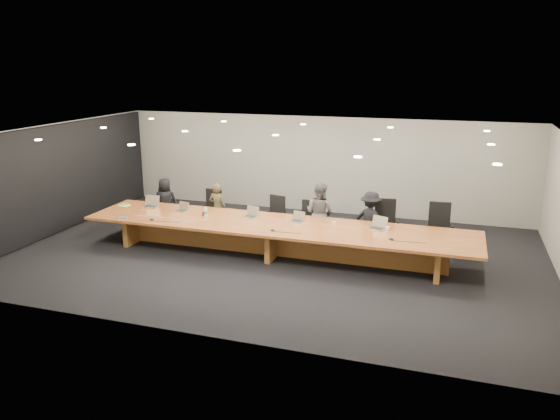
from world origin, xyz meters
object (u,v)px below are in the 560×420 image
Objects in this scene: mic_right at (391,239)px; amber_mug at (204,214)px; chair_mid_left at (273,217)px; av_box at (123,218)px; chair_left at (210,210)px; chair_far_left at (159,208)px; laptop_e at (377,223)px; chair_right at (385,224)px; chair_far_right at (439,228)px; mic_left at (152,219)px; conference_table at (276,234)px; paper_cup_near at (334,224)px; chair_mid_right at (308,221)px; paper_cup_far at (388,229)px; person_a at (165,202)px; person_b at (218,208)px; person_d at (370,220)px; laptop_d at (297,217)px; mic_center at (273,230)px; laptop_c at (250,212)px; laptop_a at (150,202)px; laptop_b at (181,207)px; person_c at (319,213)px; water_bottle at (206,213)px.

amber_mug is at bearing 174.46° from mic_right.
chair_mid_left is 5.07× the size of av_box.
chair_left is at bearing -163.83° from chair_mid_left.
laptop_e is (5.95, -0.89, 0.38)m from chair_far_left.
amber_mug is (-4.17, -1.17, 0.21)m from chair_right.
chair_far_right is 6.69m from mic_left.
conference_table is 24.81× the size of laptop_e.
paper_cup_near is 0.79× the size of mic_left.
chair_mid_right is 3.78m from mic_left.
mic_right is (0.15, -0.56, -0.04)m from paper_cup_far.
person_a is 2.05m from amber_mug.
person_d is (3.93, 0.04, 0.03)m from person_b.
paper_cup_far is at bearing -28.59° from chair_mid_right.
paper_cup_far is at bearing 9.08° from chair_far_left.
person_b reaches higher than chair_mid_left.
laptop_d is 2.27m from amber_mug.
chair_left is 0.92× the size of chair_right.
paper_cup_far is (2.07, -1.03, 0.30)m from chair_mid_right.
laptop_e reaches higher than paper_cup_far.
amber_mug is at bearing 32.50° from person_d.
mic_center is (-1.20, -0.78, -0.03)m from paper_cup_near.
person_d reaches higher than mic_left.
person_b is at bearing 141.73° from mic_center.
mic_left is at bearing -144.43° from amber_mug.
chair_left is 0.83× the size of person_a.
laptop_c is at bearing 1.82° from av_box.
laptop_a is (-5.46, -0.77, 0.20)m from person_d.
mic_center is at bearing -54.76° from chair_mid_left.
laptop_b is at bearing 57.82° from person_b.
person_d is (5.68, -0.03, 0.18)m from chair_far_left.
chair_far_right reaches higher than mic_center.
laptop_e is 3.57× the size of paper_cup_far.
chair_right is at bearing 0.72° from av_box.
conference_table is at bearing -167.69° from paper_cup_near.
laptop_a is at bearing 122.56° from mic_left.
paper_cup_near is 0.75× the size of mic_right.
laptop_d is at bearing 163.85° from mic_right.
person_a is at bearing 178.17° from chair_mid_right.
person_c reaches higher than laptop_e.
water_bottle reaches higher than mic_center.
laptop_b is at bearing -20.08° from chair_far_left.
chair_mid_left is at bearing 90.74° from laptop_c.
laptop_d is at bearing 45.15° from person_d.
water_bottle is 1.12× the size of av_box.
person_b reaches higher than laptop_d.
laptop_d reaches higher than mic_left.
chair_left is 0.72× the size of person_c.
person_c is 2.43m from mic_right.
laptop_c is 3.29× the size of paper_cup_far.
chair_far_right reaches higher than chair_far_left.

